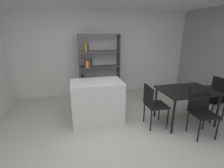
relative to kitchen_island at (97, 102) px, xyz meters
The scene contains 8 objects.
ground_plane 0.98m from the kitchen_island, 76.77° to the right, with size 8.58×8.58×0.00m, color beige.
back_partition 2.04m from the kitchen_island, 83.91° to the left, with size 6.25×0.06×2.58m, color white.
kitchen_island is the anchor object (origin of this frame).
open_bookshelf 1.59m from the kitchen_island, 83.33° to the left, with size 1.21×0.38×1.89m.
dining_table 1.94m from the kitchen_island, 14.50° to the right, with size 1.14×0.84×0.76m.
dining_chair_island_side 1.19m from the kitchen_island, 23.81° to the right, with size 0.44×0.45×0.90m.
dining_chair_window_side 2.70m from the kitchen_island, 10.18° to the right, with size 0.43×0.47×0.96m.
dining_chair_near 2.09m from the kitchen_island, 26.26° to the right, with size 0.46×0.43×0.95m.
Camera 1 is at (-0.62, -2.46, 1.91)m, focal length 26.09 mm.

